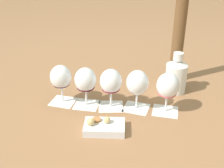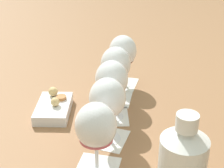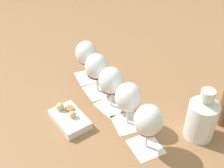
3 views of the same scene
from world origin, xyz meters
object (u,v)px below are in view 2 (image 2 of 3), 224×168
wine_glass_1 (107,101)px  snack_dish (54,107)px  wine_glass_3 (116,66)px  wine_glass_4 (123,53)px  wine_glass_2 (112,82)px  ceramic_vase (183,161)px  wine_glass_0 (96,128)px

wine_glass_1 → snack_dish: (0.05, 0.22, -0.10)m
wine_glass_3 → wine_glass_4: (0.11, 0.03, -0.00)m
wine_glass_2 → ceramic_vase: ceramic_vase is taller
wine_glass_1 → wine_glass_3: 0.23m
wine_glass_0 → ceramic_vase: (0.02, -0.20, -0.03)m
wine_glass_3 → wine_glass_4: bearing=13.2°
wine_glass_0 → snack_dish: size_ratio=0.97×
wine_glass_4 → ceramic_vase: bearing=-142.2°
wine_glass_1 → wine_glass_3: bearing=19.9°
wine_glass_3 → snack_dish: bearing=140.1°
snack_dish → wine_glass_0: bearing=-125.5°
snack_dish → wine_glass_3: bearing=-39.9°
wine_glass_0 → ceramic_vase: size_ratio=0.89×
wine_glass_1 → wine_glass_2: 0.11m
wine_glass_2 → wine_glass_1: bearing=-159.8°
wine_glass_3 → ceramic_vase: 0.46m
ceramic_vase → wine_glass_2: bearing=52.1°
wine_glass_0 → wine_glass_3: size_ratio=1.00×
wine_glass_1 → snack_dish: wine_glass_1 is taller
wine_glass_3 → ceramic_vase: (-0.33, -0.32, -0.03)m
wine_glass_4 → ceramic_vase: 0.56m
wine_glass_4 → wine_glass_1: bearing=-162.3°
wine_glass_2 → snack_dish: (-0.05, 0.18, -0.10)m
wine_glass_0 → ceramic_vase: bearing=-85.7°
wine_glass_4 → ceramic_vase: (-0.44, -0.34, -0.03)m
wine_glass_3 → wine_glass_4: same height
wine_glass_3 → wine_glass_0: bearing=-161.9°
wine_glass_0 → wine_glass_3: same height
ceramic_vase → snack_dish: ceramic_vase is taller
wine_glass_2 → snack_dish: bearing=106.3°
wine_glass_3 → snack_dish: (-0.16, 0.14, -0.10)m
wine_glass_0 → wine_glass_2: 0.24m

